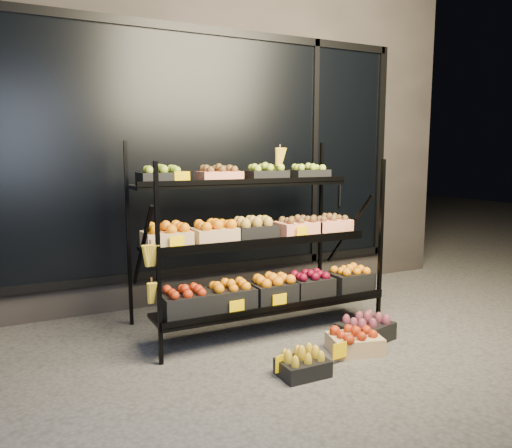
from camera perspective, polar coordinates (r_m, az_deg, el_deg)
ground at (r=4.13m, az=4.18°, el=-14.01°), size 24.00×24.00×0.00m
building at (r=6.19m, az=-8.16°, el=9.86°), size 6.00×2.08×3.50m
display_rack at (r=4.41m, az=0.17°, el=-1.89°), size 2.18×1.02×1.72m
tag_floor_a at (r=3.64m, az=3.06°, el=-16.13°), size 0.13×0.01×0.12m
tag_floor_b at (r=3.89m, az=9.54°, el=-14.61°), size 0.13×0.01×0.12m
floor_crate_midleft at (r=3.66m, az=5.36°, el=-15.64°), size 0.34×0.25×0.18m
floor_crate_midright at (r=4.10m, az=11.22°, el=-12.93°), size 0.46×0.38×0.20m
floor_crate_right at (r=4.36m, az=12.42°, el=-11.58°), size 0.49×0.41×0.21m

